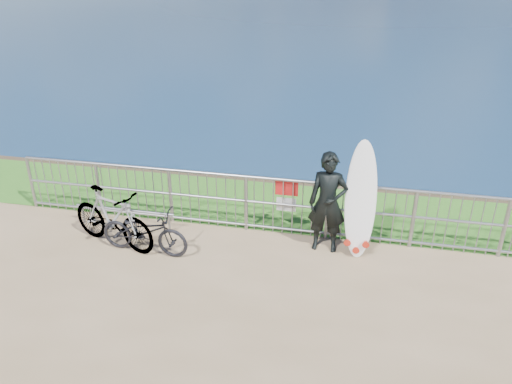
% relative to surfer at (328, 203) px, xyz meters
% --- Properties ---
extents(grass_strip, '(120.00, 120.00, 0.00)m').
position_rel_surfer_xyz_m(grass_strip, '(-1.02, 1.47, -0.89)').
color(grass_strip, '#2D6D1E').
rests_on(grass_strip, ground).
extents(railing, '(10.06, 0.10, 1.13)m').
position_rel_surfer_xyz_m(railing, '(-1.00, 0.37, -0.32)').
color(railing, gray).
rests_on(railing, ground).
extents(surfer, '(0.66, 0.44, 1.81)m').
position_rel_surfer_xyz_m(surfer, '(0.00, 0.00, 0.00)').
color(surfer, black).
rests_on(surfer, ground).
extents(surfboard, '(0.58, 0.53, 2.04)m').
position_rel_surfer_xyz_m(surfboard, '(0.54, -0.01, 0.04)').
color(surfboard, white).
rests_on(surfboard, ground).
extents(bicycle_near, '(1.64, 0.66, 0.84)m').
position_rel_surfer_xyz_m(bicycle_near, '(-3.07, -0.79, -0.48)').
color(bicycle_near, black).
rests_on(bicycle_near, ground).
extents(bicycle_far, '(1.90, 1.06, 1.10)m').
position_rel_surfer_xyz_m(bicycle_far, '(-3.70, -0.69, -0.35)').
color(bicycle_far, black).
rests_on(bicycle_far, ground).
extents(bike_rack, '(1.97, 0.05, 0.41)m').
position_rel_surfer_xyz_m(bike_rack, '(-3.80, -0.06, -0.56)').
color(bike_rack, gray).
rests_on(bike_rack, ground).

